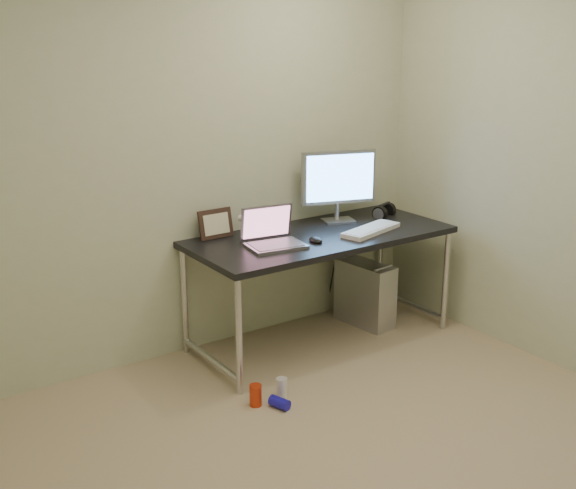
# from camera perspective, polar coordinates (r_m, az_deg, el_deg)

# --- Properties ---
(floor) EXTENTS (3.50, 3.50, 0.00)m
(floor) POSITION_cam_1_polar(r_m,az_deg,el_deg) (3.62, 6.25, -17.62)
(floor) COLOR tan
(floor) RESTS_ON ground
(wall_back) EXTENTS (3.50, 0.02, 2.50)m
(wall_back) POSITION_cam_1_polar(r_m,az_deg,el_deg) (4.52, -7.88, 6.57)
(wall_back) COLOR beige
(wall_back) RESTS_ON ground
(desk) EXTENTS (1.74, 0.76, 0.75)m
(desk) POSITION_cam_1_polar(r_m,az_deg,el_deg) (4.72, 2.59, 0.01)
(desk) COLOR black
(desk) RESTS_ON ground
(tower_computer) EXTENTS (0.24, 0.45, 0.48)m
(tower_computer) POSITION_cam_1_polar(r_m,az_deg,el_deg) (5.16, 6.10, -3.87)
(tower_computer) COLOR silver
(tower_computer) RESTS_ON ground
(cable_a) EXTENTS (0.01, 0.16, 0.69)m
(cable_a) POSITION_cam_1_polar(r_m,az_deg,el_deg) (5.28, 3.72, -1.34)
(cable_a) COLOR black
(cable_a) RESTS_ON ground
(cable_b) EXTENTS (0.02, 0.11, 0.71)m
(cable_b) POSITION_cam_1_polar(r_m,az_deg,el_deg) (5.33, 4.61, -1.42)
(cable_b) COLOR black
(cable_b) RESTS_ON ground
(can_red) EXTENTS (0.09, 0.09, 0.13)m
(can_red) POSITION_cam_1_polar(r_m,az_deg,el_deg) (4.13, -2.57, -11.81)
(can_red) COLOR red
(can_red) RESTS_ON ground
(can_white) EXTENTS (0.08, 0.08, 0.12)m
(can_white) POSITION_cam_1_polar(r_m,az_deg,el_deg) (4.21, -0.50, -11.26)
(can_white) COLOR white
(can_white) RESTS_ON ground
(can_blue) EXTENTS (0.10, 0.13, 0.06)m
(can_blue) POSITION_cam_1_polar(r_m,az_deg,el_deg) (4.12, -0.67, -12.40)
(can_blue) COLOR #1D17C6
(can_blue) RESTS_ON ground
(laptop) EXTENTS (0.38, 0.33, 0.24)m
(laptop) POSITION_cam_1_polar(r_m,az_deg,el_deg) (4.44, -1.27, 0.65)
(laptop) COLOR #A5A5AD
(laptop) RESTS_ON desk
(monitor) EXTENTS (0.51, 0.21, 0.49)m
(monitor) POSITION_cam_1_polar(r_m,az_deg,el_deg) (4.94, 4.02, 5.06)
(monitor) COLOR #A5A5AD
(monitor) RESTS_ON desk
(keyboard) EXTENTS (0.50, 0.28, 0.03)m
(keyboard) POSITION_cam_1_polar(r_m,az_deg,el_deg) (4.77, 6.57, 1.15)
(keyboard) COLOR white
(keyboard) RESTS_ON desk
(mouse_right) EXTENTS (0.08, 0.12, 0.04)m
(mouse_right) POSITION_cam_1_polar(r_m,az_deg,el_deg) (4.97, 8.29, 1.79)
(mouse_right) COLOR black
(mouse_right) RESTS_ON desk
(mouse_left) EXTENTS (0.10, 0.13, 0.04)m
(mouse_left) POSITION_cam_1_polar(r_m,az_deg,el_deg) (4.52, 2.20, 0.46)
(mouse_left) COLOR black
(mouse_left) RESTS_ON desk
(headphones) EXTENTS (0.20, 0.11, 0.12)m
(headphones) POSITION_cam_1_polar(r_m,az_deg,el_deg) (5.19, 7.61, 2.60)
(headphones) COLOR black
(headphones) RESTS_ON desk
(picture_frame) EXTENTS (0.24, 0.07, 0.19)m
(picture_frame) POSITION_cam_1_polar(r_m,az_deg,el_deg) (4.61, -5.74, 1.65)
(picture_frame) COLOR black
(picture_frame) RESTS_ON desk
(webcam) EXTENTS (0.05, 0.05, 0.13)m
(webcam) POSITION_cam_1_polar(r_m,az_deg,el_deg) (4.66, -3.65, 1.93)
(webcam) COLOR silver
(webcam) RESTS_ON desk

